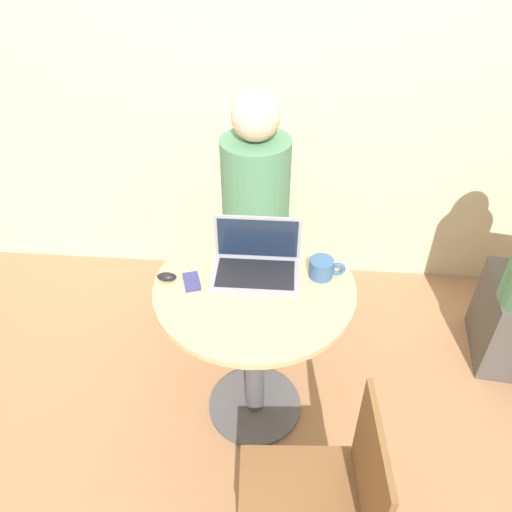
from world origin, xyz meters
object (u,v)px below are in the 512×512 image
laptop (257,263)px  chair_empty (322,504)px  person_seated (257,232)px  cell_phone (192,282)px

laptop → chair_empty: bearing=-69.8°
laptop → chair_empty: (0.27, -0.72, -0.38)m
laptop → person_seated: (-0.05, 0.57, -0.27)m
cell_phone → person_seated: (0.20, 0.66, -0.23)m
person_seated → cell_phone: bearing=-106.7°
chair_empty → cell_phone: bearing=128.6°
laptop → chair_empty: 0.86m
laptop → person_seated: bearing=94.5°
chair_empty → laptop: bearing=110.2°
cell_phone → laptop: bearing=19.2°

